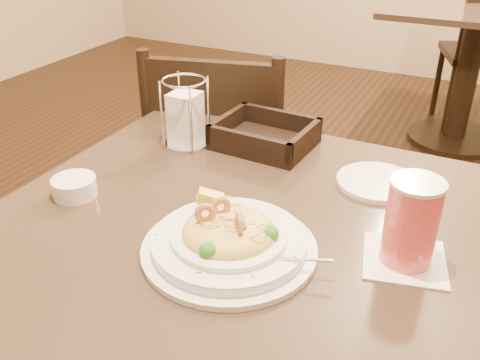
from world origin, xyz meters
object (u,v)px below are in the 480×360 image
at_px(drink_glass, 411,223).
at_px(pasta_bowl, 229,239).
at_px(background_table, 472,51).
at_px(side_plate, 377,182).
at_px(napkin_caddy, 186,117).
at_px(bread_basket, 265,137).
at_px(butter_ramekin, 74,187).
at_px(main_table, 236,322).
at_px(dining_chair_near, 223,178).

bearing_deg(drink_glass, pasta_bowl, -158.31).
height_order(background_table, side_plate, side_plate).
bearing_deg(napkin_caddy, bread_basket, 24.88).
height_order(background_table, butter_ramekin, butter_ramekin).
bearing_deg(pasta_bowl, drink_glass, 21.69).
distance_m(main_table, butter_ramekin, 0.42).
relative_size(side_plate, butter_ramekin, 1.92).
height_order(drink_glass, napkin_caddy, napkin_caddy).
bearing_deg(dining_chair_near, pasta_bowl, 104.48).
xyz_separation_m(background_table, bread_basket, (-0.30, -2.04, 0.26)).
bearing_deg(side_plate, drink_glass, -66.17).
bearing_deg(background_table, pasta_bowl, -94.27).
relative_size(background_table, drink_glass, 5.74).
xyz_separation_m(drink_glass, butter_ramekin, (-0.63, -0.08, -0.05)).
bearing_deg(bread_basket, main_table, -74.80).
height_order(background_table, bread_basket, bread_basket).
bearing_deg(dining_chair_near, background_table, -121.78).
bearing_deg(drink_glass, side_plate, 113.83).
bearing_deg(dining_chair_near, drink_glass, 124.47).
bearing_deg(napkin_caddy, side_plate, 1.22).
relative_size(drink_glass, butter_ramekin, 1.82).
distance_m(main_table, napkin_caddy, 0.47).
bearing_deg(background_table, bread_basket, -98.41).
height_order(pasta_bowl, butter_ramekin, pasta_bowl).
bearing_deg(pasta_bowl, background_table, 85.73).
bearing_deg(main_table, dining_chair_near, 120.41).
xyz_separation_m(drink_glass, side_plate, (-0.10, 0.23, -0.07)).
bearing_deg(pasta_bowl, dining_chair_near, 119.27).
xyz_separation_m(dining_chair_near, napkin_caddy, (0.08, -0.32, 0.34)).
bearing_deg(background_table, side_plate, -90.48).
distance_m(dining_chair_near, drink_glass, 0.91).
distance_m(pasta_bowl, butter_ramekin, 0.36).
distance_m(napkin_caddy, side_plate, 0.46).
height_order(background_table, napkin_caddy, napkin_caddy).
distance_m(drink_glass, napkin_caddy, 0.60).
bearing_deg(dining_chair_near, butter_ramekin, 75.90).
height_order(background_table, pasta_bowl, pasta_bowl).
xyz_separation_m(background_table, drink_glass, (0.09, -2.35, 0.32)).
bearing_deg(butter_ramekin, background_table, 77.40).
relative_size(bread_basket, butter_ramekin, 2.60).
bearing_deg(main_table, pasta_bowl, -69.47).
bearing_deg(bread_basket, napkin_caddy, -155.12).
bearing_deg(bread_basket, pasta_bowl, -73.71).
height_order(main_table, bread_basket, bread_basket).
height_order(dining_chair_near, side_plate, dining_chair_near).
distance_m(background_table, side_plate, 2.13).
distance_m(main_table, pasta_bowl, 0.28).
bearing_deg(background_table, napkin_caddy, -102.47).
bearing_deg(bread_basket, side_plate, -13.40).
height_order(pasta_bowl, drink_glass, drink_glass).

